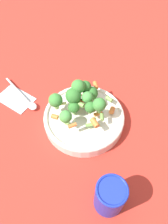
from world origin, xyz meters
name	(u,v)px	position (x,y,z in m)	size (l,w,h in m)	color
ground_plane	(84,122)	(0.00, 0.00, 0.00)	(3.00, 3.00, 0.00)	#B72D23
bowl	(84,118)	(0.00, 0.00, 0.02)	(0.24, 0.24, 0.04)	silver
pasta_salad	(81,99)	(0.00, 0.03, 0.08)	(0.20, 0.16, 0.09)	#8CB766
cup	(110,196)	(-0.02, -0.25, 0.06)	(0.07, 0.07, 0.11)	#192DAD
napkin	(16,99)	(-0.19, 0.16, 0.00)	(0.13, 0.14, 0.01)	#B2BCC6
spoon	(26,99)	(-0.16, 0.14, 0.01)	(0.09, 0.17, 0.01)	silver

